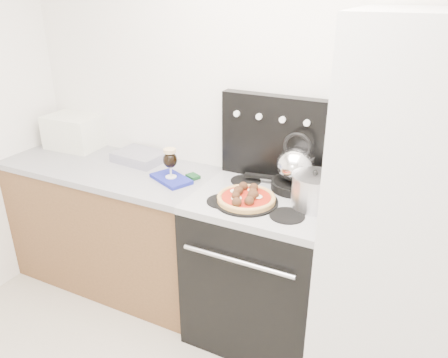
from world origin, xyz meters
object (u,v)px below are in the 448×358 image
Objects in this scene: base_cabinet at (117,227)px; pizza_pan at (246,202)px; tea_kettle at (296,162)px; fridge at (400,223)px; stock_pot at (314,192)px; stove_body at (262,270)px; toaster_oven at (74,131)px; pizza at (246,197)px; beer_glass at (170,163)px; oven_mitt at (171,179)px; skillet at (294,185)px.

pizza_pan is at bearing -7.05° from base_cabinet.
tea_kettle reaches higher than pizza_pan.
fridge is 0.44m from stock_pot.
stove_body is 2.57× the size of pizza_pan.
toaster_oven is 1.09× the size of pizza_pan.
stove_body is 2.35× the size of toaster_oven.
toaster_oven is 1.53m from pizza_pan.
base_cabinet is at bearing 172.95° from pizza.
tea_kettle is at bearing 57.11° from stove_body.
stock_pot reaches higher than stove_body.
toaster_oven is (-2.26, 0.23, 0.07)m from fridge.
pizza_pan is at bearing -174.15° from fridge.
pizza is at bearing -7.05° from base_cabinet.
stove_body is at bearing 57.57° from pizza.
beer_glass is at bearing 178.98° from fridge.
beer_glass is 0.80× the size of stock_pot.
stove_body is 0.46× the size of fridge.
toaster_oven is 1.52m from pizza.
oven_mitt is 0.55m from pizza.
pizza_pan reaches higher than stove_body.
toaster_oven is 1.67m from skillet.
base_cabinet is 1.88m from fridge.
pizza is 0.35m from stock_pot.
pizza reaches higher than stove_body.
toaster_oven is 1.55× the size of tea_kettle.
fridge is at bearing -2.05° from stove_body.
pizza_pan is at bearing -160.33° from stock_pot.
toaster_oven is at bearing 158.71° from base_cabinet.
base_cabinet is 0.76m from toaster_oven.
tea_kettle is at bearing 57.28° from pizza.
tea_kettle is (1.67, -0.03, 0.07)m from toaster_oven.
beer_glass is 0.59× the size of pizza.
tea_kettle is (0.72, 0.18, 0.18)m from oven_mitt.
tea_kettle is (1.22, 0.15, 0.66)m from base_cabinet.
base_cabinet is 1.65× the size of stove_body.
oven_mitt is 0.76m from tea_kettle.
stock_pot reaches higher than pizza.
stove_body is at bearing 0.17° from oven_mitt.
fridge is (1.80, -0.05, 0.52)m from base_cabinet.
beer_glass reaches higher than stove_body.
oven_mitt is at bearing 178.98° from fridge.
tea_kettle is at bearing -3.84° from toaster_oven.
base_cabinet is 1.33m from skillet.
toaster_oven is 2.02× the size of beer_glass.
pizza is at bearing 0.00° from pizza_pan.
toaster_oven reaches higher than beer_glass.
base_cabinet is at bearing 176.93° from oven_mitt.
stock_pot is at bearing 3.09° from stove_body.
base_cabinet is at bearing 172.95° from pizza_pan.
stove_body is at bearing 0.17° from beer_glass.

